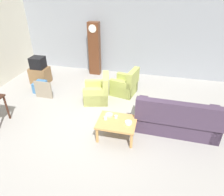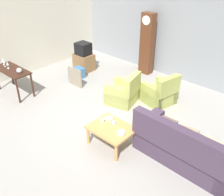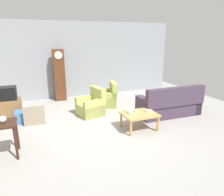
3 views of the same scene
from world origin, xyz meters
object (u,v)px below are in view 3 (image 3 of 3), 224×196
(cup_white_porcelain, at_px, (136,111))
(armchair_olive_far, at_px, (106,98))
(storage_box_blue, at_px, (22,117))
(coffee_table_wood, at_px, (139,115))
(tv_crt, at_px, (8,93))
(cup_blue_rimmed, at_px, (130,113))
(couch_floral, at_px, (170,105))
(tv_stand_cabinet, at_px, (11,108))
(armchair_olive_near, at_px, (91,106))
(framed_picture_leaning, at_px, (34,116))
(bowl_white_stacked, at_px, (149,111))
(bowl_shallow_green, at_px, (129,111))
(glass_dome_cloche, at_px, (3,119))
(grandfather_clock, at_px, (59,75))

(cup_white_porcelain, bearing_deg, armchair_olive_far, 93.83)
(storage_box_blue, bearing_deg, coffee_table_wood, -28.62)
(tv_crt, xyz_separation_m, cup_blue_rimmed, (3.23, -2.37, -0.29))
(couch_floral, relative_size, coffee_table_wood, 2.21)
(tv_stand_cabinet, bearing_deg, armchair_olive_far, -1.92)
(armchair_olive_near, xyz_separation_m, storage_box_blue, (-2.20, 0.16, -0.13))
(couch_floral, xyz_separation_m, framed_picture_leaning, (-4.28, 0.76, -0.06))
(coffee_table_wood, bearing_deg, bowl_white_stacked, -5.45)
(bowl_shallow_green, bearing_deg, armchair_olive_near, 117.79)
(glass_dome_cloche, bearing_deg, tv_stand_cabinet, 92.55)
(armchair_olive_near, xyz_separation_m, glass_dome_cloche, (-2.43, -1.75, 0.56))
(coffee_table_wood, xyz_separation_m, glass_dome_cloche, (-3.41, -0.18, 0.46))
(armchair_olive_far, relative_size, tv_crt, 1.94)
(armchair_olive_near, relative_size, armchair_olive_far, 1.02)
(grandfather_clock, xyz_separation_m, glass_dome_cloche, (-1.69, -3.86, -0.19))
(cup_blue_rimmed, xyz_separation_m, bowl_shallow_green, (0.05, 0.16, -0.01))
(tv_stand_cabinet, height_order, cup_white_porcelain, tv_stand_cabinet)
(couch_floral, distance_m, bowl_white_stacked, 1.33)
(bowl_shallow_green, bearing_deg, storage_box_blue, 152.08)
(grandfather_clock, height_order, glass_dome_cloche, grandfather_clock)
(couch_floral, distance_m, tv_crt, 5.32)
(armchair_olive_far, relative_size, glass_dome_cloche, 6.19)
(cup_white_porcelain, bearing_deg, bowl_shallow_green, 165.31)
(tv_crt, bearing_deg, tv_stand_cabinet, 0.00)
(armchair_olive_near, distance_m, coffee_table_wood, 1.86)
(armchair_olive_near, bearing_deg, framed_picture_leaning, -172.82)
(tv_crt, bearing_deg, cup_white_porcelain, -32.98)
(tv_crt, relative_size, cup_blue_rimmed, 5.58)
(grandfather_clock, relative_size, bowl_white_stacked, 12.20)
(bowl_white_stacked, bearing_deg, storage_box_blue, 153.09)
(tv_stand_cabinet, bearing_deg, tv_crt, 0.00)
(cup_blue_rimmed, bearing_deg, tv_stand_cabinet, 143.73)
(tv_stand_cabinet, relative_size, tv_crt, 1.42)
(couch_floral, xyz_separation_m, cup_blue_rimmed, (-1.76, -0.57, 0.16))
(grandfather_clock, xyz_separation_m, tv_stand_cabinet, (-1.80, -1.31, -0.76))
(armchair_olive_far, bearing_deg, glass_dome_cloche, -142.75)
(grandfather_clock, relative_size, bowl_shallow_green, 10.57)
(coffee_table_wood, distance_m, storage_box_blue, 3.63)
(tv_stand_cabinet, distance_m, cup_white_porcelain, 4.14)
(armchair_olive_near, xyz_separation_m, armchair_olive_far, (0.79, 0.69, 0.00))
(cup_white_porcelain, distance_m, bowl_shallow_green, 0.20)
(couch_floral, xyz_separation_m, bowl_shallow_green, (-1.71, -0.40, 0.15))
(glass_dome_cloche, height_order, bowl_white_stacked, glass_dome_cloche)
(armchair_olive_far, bearing_deg, tv_crt, 178.08)
(storage_box_blue, bearing_deg, couch_floral, -13.93)
(grandfather_clock, relative_size, glass_dome_cloche, 13.95)
(framed_picture_leaning, height_order, glass_dome_cloche, glass_dome_cloche)
(armchair_olive_near, height_order, storage_box_blue, armchair_olive_near)
(grandfather_clock, distance_m, bowl_white_stacked, 4.26)
(armchair_olive_near, height_order, framed_picture_leaning, armchair_olive_near)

